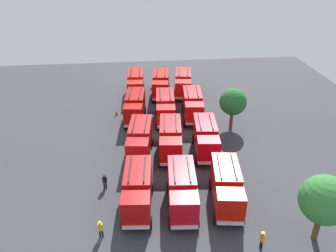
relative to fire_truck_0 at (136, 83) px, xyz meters
The scene contains 22 objects.
ground_plane 14.47m from the fire_truck_0, 15.80° to the left, with size 63.99×63.99×0.00m, color #38383D.
fire_truck_0 is the anchor object (origin of this frame).
fire_truck_1 8.87m from the fire_truck_0, ahead, with size 7.42×3.38×3.88m.
fire_truck_2 18.01m from the fire_truck_0, ahead, with size 7.45×3.49×3.88m.
fire_truck_3 27.18m from the fire_truck_0, ahead, with size 7.38×3.23×3.88m.
fire_truck_4 4.16m from the fire_truck_0, 81.46° to the left, with size 7.46×3.51×3.88m.
fire_truck_5 10.35m from the fire_truck_0, 22.48° to the left, with size 7.35×3.16×3.88m.
fire_truck_6 18.56m from the fire_truck_0, 11.55° to the left, with size 7.41×3.35×3.88m.
fire_truck_7 27.86m from the fire_truck_0, ahead, with size 7.36×3.19×3.88m.
fire_truck_8 7.82m from the fire_truck_0, 85.95° to the left, with size 7.49×3.65×3.88m.
fire_truck_9 12.07m from the fire_truck_0, 41.04° to the left, with size 7.39×3.29×3.88m.
fire_truck_10 20.00m from the fire_truck_0, 23.30° to the left, with size 7.40×3.31×3.88m.
fire_truck_11 28.73m from the fire_truck_0, 16.25° to the left, with size 7.47×3.55×3.88m.
firefighter_0 5.01m from the fire_truck_0, 140.42° to the left, with size 0.44×0.30×1.83m.
firefighter_1 34.67m from the fire_truck_0, 16.15° to the left, with size 0.43×0.29×1.78m.
firefighter_2 24.30m from the fire_truck_0, ahead, with size 0.38×0.48×1.69m.
firefighter_3 30.90m from the fire_truck_0, ahead, with size 0.28×0.43×1.74m.
firefighter_4 4.59m from the fire_truck_0, ahead, with size 0.44×0.48×1.72m.
tree_0 17.84m from the fire_truck_0, 45.87° to the left, with size 3.63×3.63×5.63m.
tree_1 35.90m from the fire_truck_0, 23.98° to the left, with size 4.10×4.10×6.36m.
traffic_cone_0 7.87m from the fire_truck_0, 23.49° to the right, with size 0.51×0.51×0.73m, color #F2600C.
traffic_cone_1 8.38m from the fire_truck_0, 46.80° to the left, with size 0.51×0.51×0.73m, color #F2600C.
Camera 1 is at (38.61, -4.06, 22.53)m, focal length 36.25 mm.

